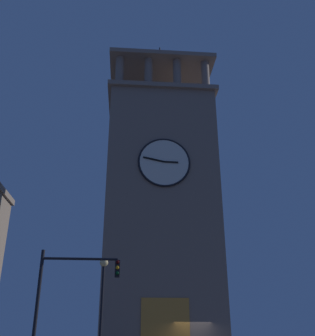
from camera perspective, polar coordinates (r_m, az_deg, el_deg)
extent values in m
cube|color=gray|center=(32.27, 0.42, -7.45)|extent=(8.69, 6.84, 20.71)
cube|color=gray|center=(36.58, 0.37, 8.67)|extent=(9.29, 7.44, 0.40)
cylinder|color=gray|center=(35.68, 6.92, 13.02)|extent=(0.70, 0.70, 2.93)
cylinder|color=gray|center=(35.31, 2.84, 13.29)|extent=(0.70, 0.70, 2.93)
cylinder|color=gray|center=(35.12, -1.32, 13.50)|extent=(0.70, 0.70, 2.93)
cylinder|color=gray|center=(35.10, -5.50, 13.63)|extent=(0.70, 0.70, 2.93)
cylinder|color=gray|center=(40.27, 5.38, 8.31)|extent=(0.70, 0.70, 2.93)
cylinder|color=gray|center=(39.95, 1.81, 8.49)|extent=(0.70, 0.70, 2.93)
cylinder|color=gray|center=(39.78, -1.80, 8.64)|extent=(0.70, 0.70, 2.93)
cylinder|color=gray|center=(39.76, -5.44, 8.76)|extent=(0.70, 0.70, 2.93)
cube|color=gray|center=(38.44, 0.36, 12.89)|extent=(9.29, 7.44, 0.40)
cylinder|color=black|center=(39.58, 0.35, 15.10)|extent=(0.12, 0.12, 3.37)
cylinder|color=silver|center=(30.21, 0.97, 0.83)|extent=(3.89, 0.12, 3.89)
torus|color=black|center=(30.19, 0.98, 0.85)|extent=(4.05, 0.16, 4.05)
cube|color=black|center=(30.17, 2.00, 0.86)|extent=(1.07, 0.06, 0.14)
cube|color=black|center=(30.12, -0.55, 1.25)|extent=(1.64, 0.06, 0.45)
cube|color=orange|center=(27.70, 1.13, -22.36)|extent=(3.20, 0.24, 4.00)
cylinder|color=black|center=(18.95, -17.07, -19.09)|extent=(0.16, 0.16, 5.27)
cylinder|color=black|center=(18.94, -11.07, -12.75)|extent=(3.43, 0.12, 0.12)
cube|color=black|center=(18.76, -5.81, -14.27)|extent=(0.22, 0.30, 0.75)
sphere|color=#360505|center=(18.63, -5.78, -13.35)|extent=(0.16, 0.16, 0.16)
sphere|color=orange|center=(18.59, -5.82, -14.11)|extent=(0.16, 0.16, 0.16)
sphere|color=#063316|center=(18.55, -5.85, -14.87)|extent=(0.16, 0.16, 0.16)
cylinder|color=black|center=(21.19, -8.15, -20.58)|extent=(0.14, 0.14, 4.96)
sphere|color=#F9DB8C|center=(21.48, -7.73, -13.37)|extent=(0.44, 0.44, 0.44)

